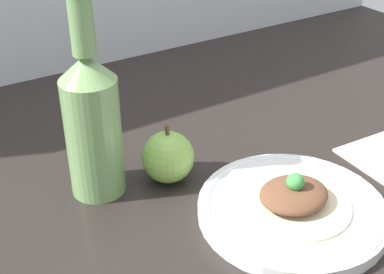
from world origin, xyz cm
name	(u,v)px	position (x,y,z in cm)	size (l,w,h in cm)	color
ground_plane	(197,206)	(0.00, 0.00, -2.00)	(180.00, 110.00, 4.00)	black
plate	(292,209)	(8.55, -10.64, 1.19)	(25.70, 25.70, 2.23)	white
plated_food	(294,197)	(8.55, -10.64, 3.22)	(15.58, 15.58, 4.99)	beige
cider_bottle	(92,119)	(-11.27, 9.03, 11.61)	(7.81, 7.81, 30.46)	#729E5B
apple	(168,157)	(-1.41, 5.82, 3.91)	(7.82, 7.82, 9.31)	#84B74C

